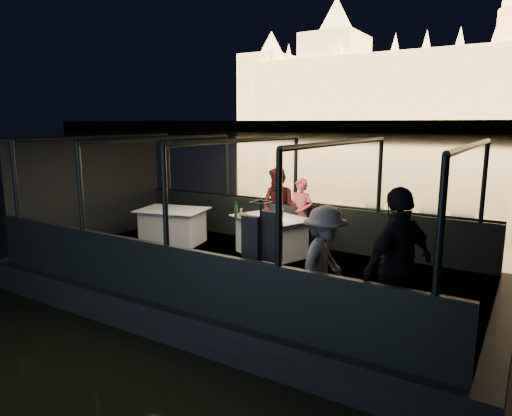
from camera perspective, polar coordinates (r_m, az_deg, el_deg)
The scene contains 27 objects.
river_water at distance 86.80m, azimuth 29.07°, elevation 7.22°, with size 500.00×500.00×0.00m, color black.
boat_hull at distance 8.51m, azimuth -1.44°, elevation -10.74°, with size 8.60×4.40×1.00m, color black.
boat_deck at distance 8.35m, azimuth -1.46°, elevation -7.67°, with size 8.00×4.00×0.04m, color black.
gunwale_port at distance 9.90m, azimuth 4.88°, elevation -1.97°, with size 8.00×0.08×0.90m, color black.
gunwale_starboard at distance 6.70m, azimuth -10.96°, elevation -8.28°, with size 8.00×0.08×0.90m, color black.
cabin_glass_port at distance 9.71m, azimuth 4.98°, elevation 4.67°, with size 8.00×0.02×1.40m, color #99B2B2, non-canonical shape.
cabin_glass_starboard at distance 6.43m, azimuth -11.32°, elevation 1.48°, with size 8.00×0.02×1.40m, color #99B2B2, non-canonical shape.
cabin_roof_glass at distance 7.93m, azimuth -1.54°, elevation 8.45°, with size 8.00×4.00×0.02m, color #99B2B2, non-canonical shape.
end_wall_fore at distance 10.76m, azimuth -19.64°, elevation 2.25°, with size 0.02×4.00×2.30m, color black, non-canonical shape.
end_wall_aft at distance 6.80m, azimuth 28.06°, elevation -2.96°, with size 0.02×4.00×2.30m, color black, non-canonical shape.
canopy_ribs at distance 8.06m, azimuth -1.50°, elevation 0.25°, with size 8.00×4.00×2.30m, color black, non-canonical shape.
dining_table_central at distance 9.07m, azimuth 1.92°, elevation -3.52°, with size 1.45×1.05×0.77m, color silver.
dining_table_aft at distance 10.13m, azimuth -10.36°, elevation -2.19°, with size 1.42×1.03×0.76m, color white.
chair_port_left at distance 9.53m, azimuth 2.28°, elevation -2.43°, with size 0.42×0.42×0.90m, color black.
chair_port_right at distance 9.33m, azimuth 4.59°, elevation -2.74°, with size 0.42×0.42×0.90m, color black.
coat_stand at distance 6.10m, azimuth 0.59°, elevation -5.54°, with size 0.45×0.36×1.62m, color black, non-canonical shape.
person_woman_coral at distance 9.48m, azimuth 5.62°, elevation -0.69°, with size 0.53×0.35×1.48m, color #F1575F.
person_man_maroon at distance 9.72m, azimuth 2.78°, elevation -0.36°, with size 0.80×0.62×1.66m, color #421213.
passenger_stripe at distance 5.94m, azimuth 8.52°, elevation -6.62°, with size 1.02×0.57×1.58m, color silver.
passenger_dark at distance 5.66m, azimuth 17.31°, elevation -7.86°, with size 1.11×0.47×1.89m, color black.
wine_bottle at distance 8.90m, azimuth -2.52°, elevation -0.31°, with size 0.07×0.07×0.33m, color #143716.
bread_basket at distance 9.02m, azimuth -1.58°, elevation -0.86°, with size 0.18×0.18×0.07m, color brown.
amber_candle at distance 8.71m, azimuth 2.39°, elevation -1.28°, with size 0.06×0.06×0.08m, color #F3AD3C.
plate_near at distance 8.54m, azimuth 3.08°, elevation -1.75°, with size 0.21×0.21×0.01m, color silver.
plate_far at distance 9.05m, azimuth -0.60°, elevation -1.02°, with size 0.24×0.24×0.02m, color silver.
wine_glass_white at distance 8.90m, azimuth -1.89°, elevation -0.67°, with size 0.06×0.06×0.19m, color white, non-canonical shape.
wine_glass_red at distance 8.78m, azimuth 3.23°, elevation -0.82°, with size 0.07×0.07×0.21m, color silver, non-canonical shape.
Camera 1 is at (4.34, -6.63, 3.09)m, focal length 32.00 mm.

